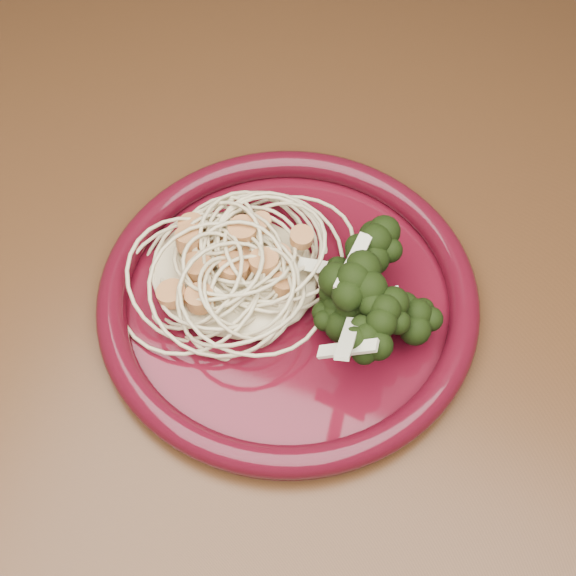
# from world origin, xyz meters

# --- Properties ---
(dining_table) EXTENTS (1.20, 0.80, 0.75)m
(dining_table) POSITION_xyz_m (0.00, 0.00, 0.65)
(dining_table) COLOR #472814
(dining_table) RESTS_ON ground
(dinner_plate) EXTENTS (0.28, 0.28, 0.02)m
(dinner_plate) POSITION_xyz_m (-0.05, -0.01, 0.76)
(dinner_plate) COLOR #440813
(dinner_plate) RESTS_ON dining_table
(spaghetti_pile) EXTENTS (0.13, 0.11, 0.03)m
(spaghetti_pile) POSITION_xyz_m (-0.09, -0.01, 0.77)
(spaghetti_pile) COLOR #C7B98E
(spaghetti_pile) RESTS_ON dinner_plate
(scallop_cluster) EXTENTS (0.11, 0.11, 0.03)m
(scallop_cluster) POSITION_xyz_m (-0.09, -0.01, 0.80)
(scallop_cluster) COLOR tan
(scallop_cluster) RESTS_ON spaghetti_pile
(broccoli_pile) EXTENTS (0.09, 0.13, 0.04)m
(broccoli_pile) POSITION_xyz_m (0.00, -0.01, 0.78)
(broccoli_pile) COLOR black
(broccoli_pile) RESTS_ON dinner_plate
(onion_garnish) EXTENTS (0.06, 0.08, 0.04)m
(onion_garnish) POSITION_xyz_m (0.00, -0.01, 0.80)
(onion_garnish) COLOR beige
(onion_garnish) RESTS_ON broccoli_pile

